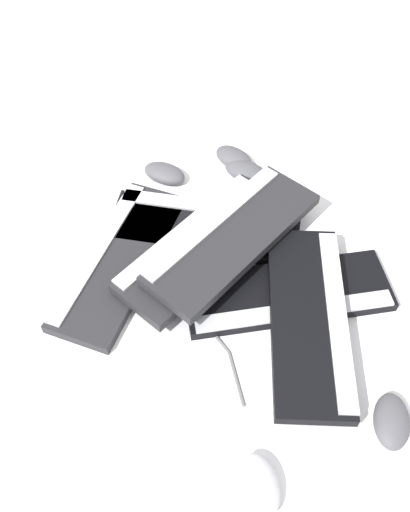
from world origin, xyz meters
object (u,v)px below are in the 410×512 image
keyboard_4 (309,317)px  mouse_4 (234,158)px  keyboard_0 (288,294)px  keyboard_3 (204,245)px  mouse_3 (165,173)px  mouse_2 (392,421)px  keyboard_5 (232,237)px  keyboard_2 (120,259)px  mouse_1 (246,171)px  mouse_0 (260,484)px  keyboard_1 (204,227)px

keyboard_4 → mouse_4: keyboard_4 is taller
keyboard_0 → keyboard_4: (0.08, -0.03, 0.03)m
keyboard_3 → mouse_3: 0.27m
mouse_2 → mouse_3: size_ratio=1.00×
keyboard_5 → mouse_3: 0.30m
keyboard_2 → mouse_1: (0.04, 0.40, 0.01)m
keyboard_0 → keyboard_4: size_ratio=1.00×
mouse_0 → mouse_2: (0.11, 0.25, 0.00)m
keyboard_2 → keyboard_4: (0.41, 0.14, 0.03)m
keyboard_1 → keyboard_2: size_ratio=0.98×
keyboard_0 → keyboard_5: keyboard_5 is taller
keyboard_4 → mouse_3: 0.54m
keyboard_3 → mouse_3: keyboard_3 is taller
mouse_2 → mouse_3: same height
keyboard_0 → mouse_1: mouse_1 is taller
keyboard_4 → keyboard_1: bearing=170.1°
keyboard_5 → mouse_0: (0.36, -0.35, -0.05)m
keyboard_0 → mouse_1: 0.38m
keyboard_1 → mouse_2: (0.57, -0.13, 0.01)m
keyboard_1 → mouse_2: mouse_2 is taller
keyboard_1 → keyboard_2: bearing=-111.6°
mouse_3 → mouse_0: bearing=131.3°
keyboard_2 → keyboard_3: 0.19m
keyboard_1 → keyboard_2: (-0.08, -0.20, 0.00)m
mouse_2 → mouse_1: bearing=30.1°
keyboard_4 → mouse_4: size_ratio=3.96×
keyboard_3 → mouse_1: (-0.09, 0.26, -0.02)m
keyboard_1 → mouse_0: size_ratio=4.13×
keyboard_5 → mouse_2: keyboard_5 is taller
mouse_4 → mouse_3: bearing=-118.8°
keyboard_4 → mouse_3: bearing=167.1°
keyboard_0 → keyboard_3: 0.21m
keyboard_5 → mouse_3: keyboard_5 is taller
mouse_1 → mouse_2: (0.61, -0.33, 0.00)m
keyboard_3 → keyboard_2: bearing=-132.9°
keyboard_3 → mouse_4: (-0.15, 0.28, -0.02)m
keyboard_0 → mouse_2: 0.33m
mouse_1 → keyboard_0: bearing=129.2°
keyboard_1 → keyboard_5: bearing=-11.4°
keyboard_2 → mouse_1: 0.40m
mouse_2 → keyboard_3: bearing=51.1°
keyboard_5 → keyboard_1: bearing=168.6°
keyboard_1 → keyboard_0: bearing=-5.1°
keyboard_3 → mouse_2: (0.52, -0.07, -0.02)m
keyboard_2 → keyboard_5: 0.26m
keyboard_3 → keyboard_4: 0.28m
keyboard_2 → mouse_2: (0.65, 0.07, 0.01)m
keyboard_5 → keyboard_0: bearing=-1.2°
keyboard_0 → keyboard_4: keyboard_4 is taller
keyboard_5 → mouse_1: size_ratio=4.00×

